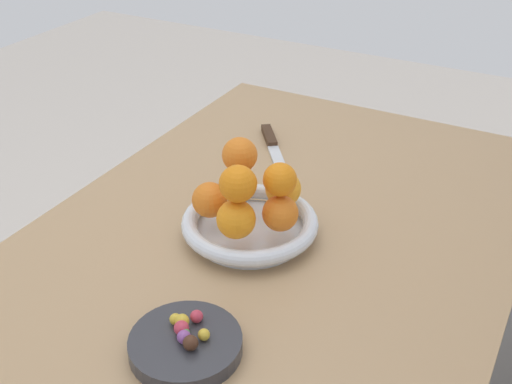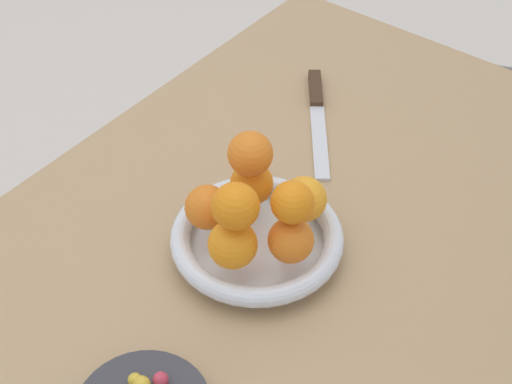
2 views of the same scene
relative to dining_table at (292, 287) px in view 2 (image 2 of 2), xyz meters
The scene contains 13 objects.
dining_table is the anchor object (origin of this frame).
fruit_bowl 0.12m from the dining_table, 37.56° to the right, with size 0.22×0.22×0.04m.
orange_0 0.17m from the dining_table, 28.99° to the left, with size 0.06×0.06×0.06m, color orange.
orange_1 0.16m from the dining_table, behind, with size 0.06×0.06×0.06m, color orange.
orange_2 0.17m from the dining_table, 90.00° to the right, with size 0.06×0.06×0.06m, color orange.
orange_3 0.19m from the dining_table, 51.93° to the right, with size 0.06×0.06×0.06m, color orange.
orange_4 0.19m from the dining_table, 12.60° to the right, with size 0.06×0.06×0.06m, color orange.
orange_5 0.24m from the dining_table, 13.26° to the right, with size 0.06×0.06×0.06m, color orange.
orange_6 0.22m from the dining_table, 27.56° to the left, with size 0.05×0.05×0.05m, color orange.
orange_7 0.23m from the dining_table, 84.32° to the right, with size 0.06×0.06×0.06m, color orange.
candy_ball_2 0.32m from the dining_table, ahead, with size 0.02×0.02×0.02m, color gold.
candy_ball_6 0.30m from the dining_table, ahead, with size 0.02×0.02×0.02m, color #C6384C.
knife 0.29m from the dining_table, 151.76° to the right, with size 0.22×0.17×0.01m.
Camera 2 is at (0.59, 0.39, 1.50)m, focal length 55.00 mm.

